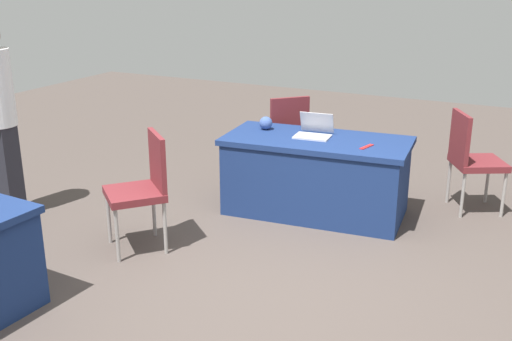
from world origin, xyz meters
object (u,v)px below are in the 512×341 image
chair_tucked_right (472,156)px  laptop_silver (314,132)px  chair_tucked_left (285,133)px  chair_near_front (143,184)px  scissors_red (367,147)px  table_foreground (316,176)px  yarn_ball (266,123)px

chair_tucked_right → laptop_silver: bearing=-92.3°
chair_tucked_left → chair_tucked_right: bearing=-44.6°
chair_near_front → chair_tucked_right: chair_near_front is taller
laptop_silver → scissors_red: (-0.54, 0.13, -0.04)m
table_foreground → yarn_ball: bearing=-8.3°
table_foreground → chair_tucked_right: size_ratio=1.84×
chair_near_front → scissors_red: 1.93m
chair_near_front → chair_tucked_left: (-0.37, -1.97, -0.01)m
chair_tucked_left → chair_near_front: bearing=-146.6°
table_foreground → scissors_red: bearing=170.8°
chair_near_front → scissors_red: bearing=-98.5°
laptop_silver → scissors_red: laptop_silver is taller
chair_near_front → chair_tucked_right: 3.02m
chair_tucked_right → scissors_red: size_ratio=5.24×
chair_tucked_right → table_foreground: bearing=-89.5°
table_foreground → scissors_red: (-0.49, 0.08, 0.36)m
scissors_red → yarn_ball: bearing=-84.2°
yarn_ball → scissors_red: 1.05m
chair_tucked_left → scissors_red: bearing=-79.8°
table_foreground → scissors_red: scissors_red is taller
chair_near_front → chair_tucked_left: size_ratio=1.01×
chair_tucked_left → scissors_red: size_ratio=5.25×
chair_tucked_right → yarn_ball: chair_tucked_right is taller
chair_tucked_right → yarn_ball: bearing=-99.7°
chair_tucked_right → yarn_ball: size_ratio=7.52×
table_foreground → yarn_ball: 0.70m
laptop_silver → chair_tucked_right: bearing=-159.3°
chair_near_front → chair_tucked_right: bearing=-96.8°
laptop_silver → chair_tucked_left: bearing=-53.0°
scissors_red → table_foreground: bearing=-84.7°
chair_tucked_left → yarn_ball: chair_tucked_left is taller
chair_tucked_left → table_foreground: bearing=-93.2°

